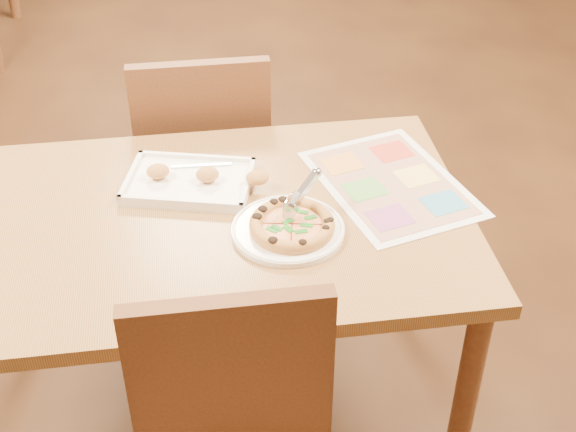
{
  "coord_description": "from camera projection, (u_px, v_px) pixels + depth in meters",
  "views": [
    {
      "loc": [
        -0.04,
        -1.63,
        1.93
      ],
      "look_at": [
        0.18,
        -0.09,
        0.77
      ],
      "focal_mm": 50.0,
      "sensor_mm": 36.0,
      "label": 1
    }
  ],
  "objects": [
    {
      "name": "dining_table",
      "position": [
        215.0,
        243.0,
        2.07
      ],
      "size": [
        1.3,
        0.85,
        0.72
      ],
      "color": "olive",
      "rests_on": "ground"
    },
    {
      "name": "pizza",
      "position": [
        292.0,
        225.0,
        1.95
      ],
      "size": [
        0.21,
        0.21,
        0.03
      ],
      "rotation": [
        0.0,
        0.0,
        -0.18
      ],
      "color": "#D9904A",
      "rests_on": "plate"
    },
    {
      "name": "pizza_cutter",
      "position": [
        301.0,
        194.0,
        1.96
      ],
      "size": [
        0.11,
        0.11,
        0.09
      ],
      "rotation": [
        0.0,
        0.0,
        0.81
      ],
      "color": "silver",
      "rests_on": "pizza"
    },
    {
      "name": "plate",
      "position": [
        288.0,
        230.0,
        1.96
      ],
      "size": [
        0.31,
        0.31,
        0.01
      ],
      "primitive_type": "cylinder",
      "rotation": [
        0.0,
        0.0,
        0.11
      ],
      "color": "white",
      "rests_on": "dining_table"
    },
    {
      "name": "menu",
      "position": [
        391.0,
        183.0,
        2.13
      ],
      "size": [
        0.45,
        0.55,
        0.0
      ],
      "primitive_type": "cube",
      "rotation": [
        0.0,
        0.0,
        0.27
      ],
      "color": "silver",
      "rests_on": "dining_table"
    },
    {
      "name": "appetizer_tray",
      "position": [
        193.0,
        181.0,
        2.12
      ],
      "size": [
        0.4,
        0.3,
        0.06
      ],
      "rotation": [
        0.0,
        0.0,
        -0.26
      ],
      "color": "white",
      "rests_on": "dining_table"
    },
    {
      "name": "chair_far",
      "position": [
        203.0,
        145.0,
        2.59
      ],
      "size": [
        0.42,
        0.42,
        0.47
      ],
      "rotation": [
        0.0,
        0.0,
        3.14
      ],
      "color": "brown",
      "rests_on": "ground"
    }
  ]
}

